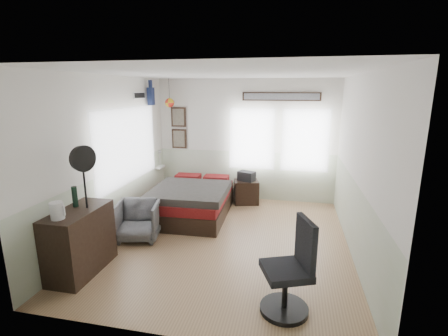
{
  "coord_description": "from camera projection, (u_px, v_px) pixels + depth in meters",
  "views": [
    {
      "loc": [
        1.02,
        -4.89,
        2.46
      ],
      "look_at": [
        -0.1,
        0.4,
        1.15
      ],
      "focal_mm": 26.0,
      "sensor_mm": 36.0,
      "label": 1
    }
  ],
  "objects": [
    {
      "name": "ground_plane",
      "position": [
        225.0,
        241.0,
        5.44
      ],
      "size": [
        4.0,
        4.5,
        0.01
      ],
      "primitive_type": "cube",
      "color": "#9A704F"
    },
    {
      "name": "task_chair",
      "position": [
        291.0,
        275.0,
        3.61
      ],
      "size": [
        0.63,
        0.63,
        1.1
      ],
      "rotation": [
        0.0,
        0.0,
        0.37
      ],
      "color": "black",
      "rests_on": "ground_plane"
    },
    {
      "name": "black_bag",
      "position": [
        247.0,
        176.0,
        7.09
      ],
      "size": [
        0.41,
        0.34,
        0.21
      ],
      "primitive_type": "cube",
      "rotation": [
        0.0,
        0.0,
        -0.38
      ],
      "color": "black",
      "rests_on": "nightstand"
    },
    {
      "name": "wall_decor",
      "position": [
        194.0,
        107.0,
        7.03
      ],
      "size": [
        3.55,
        1.32,
        1.44
      ],
      "color": "black",
      "rests_on": "room_shell"
    },
    {
      "name": "kettle",
      "position": [
        57.0,
        211.0,
        3.99
      ],
      "size": [
        0.19,
        0.16,
        0.22
      ],
      "rotation": [
        0.0,
        0.0,
        0.09
      ],
      "color": "silver",
      "rests_on": "dresser"
    },
    {
      "name": "nightstand",
      "position": [
        246.0,
        192.0,
        7.17
      ],
      "size": [
        0.6,
        0.53,
        0.52
      ],
      "primitive_type": "cube",
      "rotation": [
        0.0,
        0.0,
        0.26
      ],
      "color": "black",
      "rests_on": "ground_plane"
    },
    {
      "name": "dresser",
      "position": [
        80.0,
        241.0,
        4.42
      ],
      "size": [
        0.48,
        1.0,
        0.9
      ],
      "primitive_type": "cube",
      "color": "black",
      "rests_on": "ground_plane"
    },
    {
      "name": "stand_fan",
      "position": [
        83.0,
        160.0,
        4.24
      ],
      "size": [
        0.21,
        0.34,
        0.86
      ],
      "rotation": [
        0.0,
        0.0,
        -0.36
      ],
      "color": "black",
      "rests_on": "dresser"
    },
    {
      "name": "bed",
      "position": [
        193.0,
        200.0,
        6.48
      ],
      "size": [
        1.46,
        1.98,
        0.62
      ],
      "rotation": [
        0.0,
        0.0,
        0.03
      ],
      "color": "black",
      "rests_on": "ground_plane"
    },
    {
      "name": "room_shell",
      "position": [
        223.0,
        143.0,
        5.25
      ],
      "size": [
        4.02,
        4.52,
        2.71
      ],
      "color": "silver",
      "rests_on": "ground_plane"
    },
    {
      "name": "bottle",
      "position": [
        75.0,
        197.0,
        4.41
      ],
      "size": [
        0.07,
        0.07,
        0.29
      ],
      "primitive_type": "cylinder",
      "color": "black",
      "rests_on": "dresser"
    },
    {
      "name": "armchair",
      "position": [
        138.0,
        220.0,
        5.45
      ],
      "size": [
        0.82,
        0.84,
        0.64
      ],
      "primitive_type": "imported",
      "rotation": [
        0.0,
        0.0,
        0.22
      ],
      "color": "slate",
      "rests_on": "ground_plane"
    }
  ]
}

